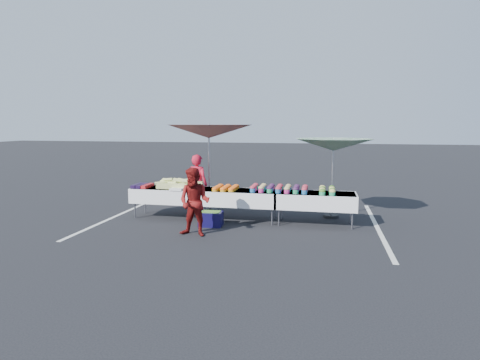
% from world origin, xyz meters
% --- Properties ---
extents(ground, '(80.00, 80.00, 0.00)m').
position_xyz_m(ground, '(0.00, 0.00, 0.00)').
color(ground, black).
extents(stripe_left, '(0.10, 5.00, 0.00)m').
position_xyz_m(stripe_left, '(-3.20, 0.00, 0.00)').
color(stripe_left, silver).
rests_on(stripe_left, ground).
extents(stripe_right, '(0.10, 5.00, 0.00)m').
position_xyz_m(stripe_right, '(3.20, 0.00, 0.00)').
color(stripe_right, silver).
rests_on(stripe_right, ground).
extents(table_left, '(1.86, 0.81, 0.75)m').
position_xyz_m(table_left, '(-1.80, 0.00, 0.58)').
color(table_left, white).
rests_on(table_left, ground).
extents(table_center, '(1.86, 0.81, 0.75)m').
position_xyz_m(table_center, '(0.00, 0.00, 0.58)').
color(table_center, white).
rests_on(table_center, ground).
extents(table_right, '(1.86, 0.81, 0.75)m').
position_xyz_m(table_right, '(1.80, 0.00, 0.58)').
color(table_right, white).
rests_on(table_right, ground).
extents(berry_punnets, '(0.40, 0.54, 0.08)m').
position_xyz_m(berry_punnets, '(-2.51, -0.06, 0.79)').
color(berry_punnets, black).
rests_on(berry_punnets, table_left).
extents(corn_pile, '(1.16, 0.57, 0.26)m').
position_xyz_m(corn_pile, '(-1.56, 0.04, 0.84)').
color(corn_pile, '#CAE173').
rests_on(corn_pile, table_left).
extents(plastic_bags, '(0.30, 0.25, 0.05)m').
position_xyz_m(plastic_bags, '(-1.50, -0.30, 0.78)').
color(plastic_bags, white).
rests_on(plastic_bags, table_left).
extents(carrot_bowls, '(0.55, 0.69, 0.11)m').
position_xyz_m(carrot_bowls, '(-0.35, -0.01, 0.80)').
color(carrot_bowls, orange).
rests_on(carrot_bowls, table_center).
extents(potato_cups, '(1.34, 0.58, 0.16)m').
position_xyz_m(potato_cups, '(0.95, 0.00, 0.83)').
color(potato_cups, '#2262A0').
rests_on(potato_cups, table_right).
extents(bean_baskets, '(0.36, 0.68, 0.15)m').
position_xyz_m(bean_baskets, '(2.06, -0.01, 0.82)').
color(bean_baskets, '#25945D').
rests_on(bean_baskets, table_right).
extents(vendor, '(0.64, 0.50, 1.56)m').
position_xyz_m(vendor, '(-1.25, 0.55, 0.78)').
color(vendor, red).
rests_on(vendor, ground).
extents(customer, '(0.76, 0.62, 1.44)m').
position_xyz_m(customer, '(-0.65, -1.50, 0.72)').
color(customer, maroon).
rests_on(customer, ground).
extents(umbrella_left, '(2.33, 2.33, 2.35)m').
position_xyz_m(umbrella_left, '(-0.98, 0.74, 2.13)').
color(umbrella_left, black).
rests_on(umbrella_left, ground).
extents(umbrella_right, '(2.48, 2.48, 2.00)m').
position_xyz_m(umbrella_right, '(2.18, 0.80, 1.81)').
color(umbrella_right, black).
rests_on(umbrella_right, ground).
extents(storage_bin, '(0.54, 0.40, 0.34)m').
position_xyz_m(storage_bin, '(-0.55, -0.65, 0.18)').
color(storage_bin, '#0F0B3B').
rests_on(storage_bin, ground).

